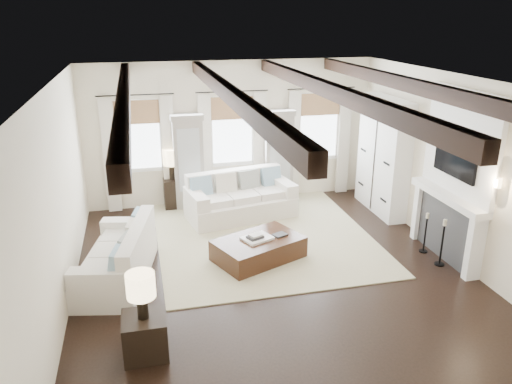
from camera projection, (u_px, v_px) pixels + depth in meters
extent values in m
plane|color=black|center=(276.00, 276.00, 8.34)|extent=(7.50, 7.50, 0.00)
cube|color=#F5E9CE|center=(232.00, 133.00, 11.23)|extent=(6.50, 0.04, 3.20)
cube|color=#F5E9CE|center=(394.00, 323.00, 4.37)|extent=(6.50, 0.04, 3.20)
cube|color=#F5E9CE|center=(57.00, 204.00, 7.08)|extent=(0.04, 7.50, 3.20)
cube|color=#F5E9CE|center=(460.00, 172.00, 8.51)|extent=(0.04, 7.50, 3.20)
cube|color=white|center=(279.00, 83.00, 7.25)|extent=(6.50, 7.50, 0.04)
cube|color=black|center=(124.00, 96.00, 6.81)|extent=(0.16, 7.40, 0.22)
cube|color=black|center=(228.00, 93.00, 7.13)|extent=(0.16, 7.40, 0.22)
cube|color=black|center=(327.00, 89.00, 7.46)|extent=(0.16, 7.40, 0.22)
cube|color=black|center=(414.00, 86.00, 7.78)|extent=(0.16, 7.40, 0.22)
cube|color=white|center=(138.00, 136.00, 10.73)|extent=(0.90, 0.03, 1.45)
cube|color=#976B45|center=(137.00, 112.00, 10.50)|extent=(0.94, 0.04, 0.50)
cube|color=silver|center=(110.00, 156.00, 10.63)|extent=(0.28, 0.08, 2.50)
cube|color=silver|center=(169.00, 153.00, 10.90)|extent=(0.28, 0.08, 2.50)
cylinder|color=black|center=(135.00, 95.00, 10.32)|extent=(1.60, 0.02, 0.02)
cube|color=white|center=(232.00, 131.00, 11.18)|extent=(0.90, 0.03, 1.45)
cube|color=#976B45|center=(232.00, 108.00, 10.95)|extent=(0.94, 0.04, 0.50)
cube|color=silver|center=(206.00, 150.00, 11.08)|extent=(0.28, 0.08, 2.50)
cube|color=silver|center=(260.00, 147.00, 11.36)|extent=(0.28, 0.08, 2.50)
cylinder|color=black|center=(232.00, 91.00, 10.77)|extent=(1.60, 0.02, 0.02)
cube|color=white|center=(318.00, 127.00, 11.63)|extent=(0.90, 0.03, 1.45)
cube|color=#976B45|center=(320.00, 104.00, 11.40)|extent=(0.94, 0.04, 0.50)
cube|color=silver|center=(294.00, 145.00, 11.53)|extent=(0.28, 0.08, 2.50)
cube|color=silver|center=(344.00, 142.00, 11.81)|extent=(0.28, 0.08, 2.50)
cylinder|color=black|center=(322.00, 88.00, 11.23)|extent=(1.60, 0.02, 0.02)
cube|color=#9F988F|center=(189.00, 164.00, 11.00)|extent=(0.64, 0.38, 2.00)
cube|color=#B2B7BA|center=(189.00, 160.00, 10.77)|extent=(0.48, 0.02, 1.40)
cube|color=#9F988F|center=(186.00, 117.00, 10.64)|extent=(0.70, 0.42, 0.12)
cube|color=#9F988F|center=(278.00, 158.00, 11.45)|extent=(0.64, 0.38, 2.00)
cube|color=#B2B7BA|center=(280.00, 154.00, 11.22)|extent=(0.48, 0.02, 1.40)
cube|color=#9F988F|center=(278.00, 113.00, 11.09)|extent=(0.70, 0.42, 0.12)
cube|color=#2C2C2F|center=(447.00, 228.00, 8.85)|extent=(0.18, 1.50, 1.10)
cube|color=black|center=(445.00, 236.00, 8.89)|extent=(0.10, 0.90, 0.70)
cube|color=white|center=(475.00, 249.00, 8.09)|extent=(0.26, 0.14, 1.10)
cube|color=white|center=(421.00, 212.00, 9.59)|extent=(0.26, 0.14, 1.10)
cube|color=white|center=(448.00, 197.00, 8.63)|extent=(0.32, 1.90, 0.12)
cube|color=white|center=(462.00, 143.00, 8.33)|extent=(0.10, 1.90, 1.80)
cube|color=black|center=(456.00, 158.00, 8.40)|extent=(0.07, 1.10, 0.64)
cylinder|color=#FFD899|center=(498.00, 183.00, 7.48)|extent=(0.10, 0.10, 0.14)
cube|color=silver|center=(383.00, 156.00, 10.74)|extent=(0.40, 1.70, 2.50)
cube|color=black|center=(374.00, 156.00, 10.69)|extent=(0.01, 0.02, 2.40)
cube|color=#BBB38E|center=(262.00, 235.00, 9.89)|extent=(4.09, 4.56, 0.02)
cube|color=white|center=(241.00, 208.00, 10.68)|extent=(2.41, 1.42, 0.43)
cube|color=white|center=(234.00, 181.00, 10.85)|extent=(2.16, 0.63, 0.54)
cube|color=white|center=(196.00, 199.00, 10.18)|extent=(0.45, 1.00, 0.28)
cube|color=white|center=(283.00, 186.00, 10.94)|extent=(0.45, 1.00, 0.28)
cube|color=white|center=(214.00, 200.00, 10.29)|extent=(0.71, 0.75, 0.15)
cube|color=white|center=(242.00, 196.00, 10.53)|extent=(0.71, 0.75, 0.15)
cube|color=white|center=(269.00, 192.00, 10.77)|extent=(0.71, 0.75, 0.15)
cube|color=#769FB8|center=(201.00, 187.00, 10.37)|extent=(0.49, 0.31, 0.47)
cube|color=silver|center=(225.00, 184.00, 10.58)|extent=(0.49, 0.31, 0.47)
cube|color=beige|center=(249.00, 181.00, 10.79)|extent=(0.49, 0.31, 0.47)
cube|color=#769FB8|center=(271.00, 177.00, 10.99)|extent=(0.49, 0.31, 0.47)
cube|color=white|center=(117.00, 268.00, 8.20)|extent=(1.39, 2.29, 0.41)
cube|color=white|center=(137.00, 242.00, 8.06)|extent=(0.64, 2.03, 0.51)
cube|color=white|center=(128.00, 226.00, 8.97)|extent=(0.95, 0.45, 0.26)
cube|color=white|center=(100.00, 278.00, 7.21)|extent=(0.95, 0.45, 0.26)
cube|color=white|center=(121.00, 237.00, 8.66)|extent=(0.71, 0.68, 0.14)
cube|color=white|center=(112.00, 253.00, 8.11)|extent=(0.71, 0.68, 0.14)
cube|color=white|center=(103.00, 270.00, 7.56)|extent=(0.71, 0.68, 0.14)
cube|color=#769FB8|center=(136.00, 222.00, 8.76)|extent=(0.31, 0.46, 0.44)
cube|color=silver|center=(130.00, 234.00, 8.28)|extent=(0.31, 0.46, 0.44)
cube|color=beige|center=(123.00, 248.00, 7.80)|extent=(0.31, 0.46, 0.44)
cube|color=#769FB8|center=(115.00, 263.00, 7.33)|extent=(0.31, 0.46, 0.44)
cube|color=black|center=(258.00, 249.00, 8.86)|extent=(1.75, 1.45, 0.39)
cube|color=white|center=(257.00, 238.00, 8.78)|extent=(0.61, 0.55, 0.04)
cube|color=#262628|center=(255.00, 237.00, 8.73)|extent=(0.32, 0.29, 0.04)
cube|color=beige|center=(256.00, 235.00, 8.73)|extent=(0.27, 0.24, 0.03)
cube|color=#262628|center=(280.00, 235.00, 8.93)|extent=(0.29, 0.26, 0.03)
cube|color=black|center=(145.00, 336.00, 6.36)|extent=(0.55, 0.55, 0.55)
cylinder|color=black|center=(143.00, 307.00, 6.22)|extent=(0.14, 0.14, 0.30)
cylinder|color=#F9D89E|center=(141.00, 285.00, 6.11)|extent=(0.36, 0.36, 0.32)
cube|color=black|center=(174.00, 193.00, 11.20)|extent=(0.45, 0.45, 0.67)
cylinder|color=black|center=(173.00, 172.00, 11.03)|extent=(0.16, 0.16, 0.34)
cylinder|color=#F9D89E|center=(172.00, 157.00, 10.91)|extent=(0.40, 0.40, 0.36)
cylinder|color=black|center=(439.00, 264.00, 8.73)|extent=(0.17, 0.17, 0.02)
cylinder|color=black|center=(442.00, 245.00, 8.60)|extent=(0.03, 0.03, 0.76)
cylinder|color=beige|center=(445.00, 223.00, 8.46)|extent=(0.06, 0.06, 0.11)
cylinder|color=black|center=(423.00, 251.00, 9.21)|extent=(0.16, 0.16, 0.02)
cylinder|color=black|center=(425.00, 235.00, 9.09)|extent=(0.03, 0.03, 0.68)
cylinder|color=beige|center=(428.00, 216.00, 8.97)|extent=(0.06, 0.06, 0.10)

